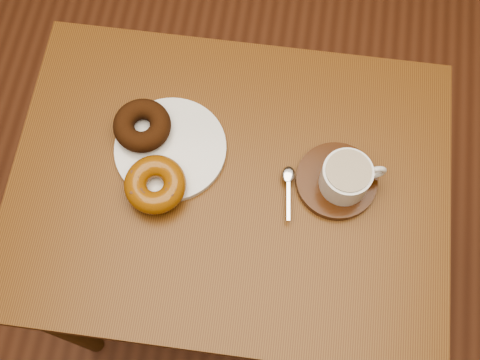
# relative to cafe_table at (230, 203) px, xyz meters

# --- Properties ---
(ground) EXTENTS (6.00, 6.00, 0.00)m
(ground) POSITION_rel_cafe_table_xyz_m (-0.11, 0.24, -0.64)
(ground) COLOR brown
(ground) RESTS_ON ground
(cafe_table) EXTENTS (0.82, 0.62, 0.76)m
(cafe_table) POSITION_rel_cafe_table_xyz_m (0.00, 0.00, 0.00)
(cafe_table) COLOR brown
(cafe_table) RESTS_ON ground
(donut_plate) EXTENTS (0.25, 0.25, 0.01)m
(donut_plate) POSITION_rel_cafe_table_xyz_m (-0.12, 0.05, 0.13)
(donut_plate) COLOR silver
(donut_plate) RESTS_ON cafe_table
(donut_cinnamon) EXTENTS (0.12, 0.12, 0.04)m
(donut_cinnamon) POSITION_rel_cafe_table_xyz_m (-0.17, 0.07, 0.15)
(donut_cinnamon) COLOR #32180A
(donut_cinnamon) RESTS_ON donut_plate
(donut_caramel) EXTENTS (0.11, 0.11, 0.04)m
(donut_caramel) POSITION_rel_cafe_table_xyz_m (-0.13, -0.04, 0.15)
(donut_caramel) COLOR #8C500F
(donut_caramel) RESTS_ON donut_plate
(saucer) EXTENTS (0.18, 0.18, 0.02)m
(saucer) POSITION_rel_cafe_table_xyz_m (0.19, 0.03, 0.13)
(saucer) COLOR #361807
(saucer) RESTS_ON cafe_table
(coffee_cup) EXTENTS (0.12, 0.09, 0.06)m
(coffee_cup) POSITION_rel_cafe_table_xyz_m (0.21, 0.02, 0.17)
(coffee_cup) COLOR silver
(coffee_cup) RESTS_ON saucer
(teaspoon) EXTENTS (0.03, 0.10, 0.01)m
(teaspoon) POSITION_rel_cafe_table_xyz_m (0.11, 0.01, 0.14)
(teaspoon) COLOR silver
(teaspoon) RESTS_ON saucer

